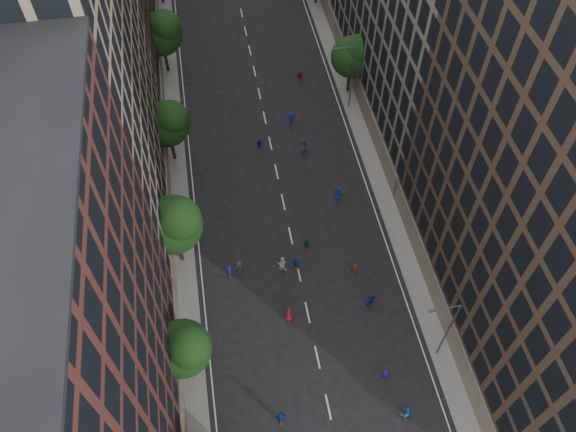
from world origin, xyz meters
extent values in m
plane|color=black|center=(0.00, 40.00, 0.00)|extent=(240.00, 240.00, 0.00)
cube|color=slate|center=(-12.00, 47.50, 0.07)|extent=(4.00, 105.00, 0.15)
cube|color=slate|center=(12.00, 47.50, 0.07)|extent=(4.00, 105.00, 0.15)
cube|color=#562720|center=(-19.00, 11.00, 15.00)|extent=(14.00, 22.00, 30.00)
cube|color=#977D62|center=(-19.00, 35.00, 17.00)|extent=(14.00, 26.00, 34.00)
cylinder|color=black|center=(-11.20, 14.00, 1.85)|extent=(0.36, 0.36, 3.70)
sphere|color=black|center=(-11.20, 14.00, 5.21)|extent=(4.80, 4.80, 4.80)
sphere|color=black|center=(-10.60, 13.52, 6.41)|extent=(3.60, 3.60, 3.60)
cylinder|color=black|center=(-11.20, 26.00, 2.11)|extent=(0.36, 0.36, 4.22)
sphere|color=black|center=(-11.20, 26.00, 5.95)|extent=(5.60, 5.60, 5.60)
sphere|color=black|center=(-10.50, 25.44, 7.35)|extent=(4.20, 4.20, 4.20)
cylinder|color=black|center=(-11.20, 40.00, 1.94)|extent=(0.36, 0.36, 3.87)
sphere|color=black|center=(-11.20, 40.00, 5.46)|extent=(5.00, 5.00, 5.00)
sphere|color=black|center=(-10.57, 39.50, 6.71)|extent=(3.75, 3.75, 3.75)
cylinder|color=black|center=(-11.20, 56.00, 2.02)|extent=(0.36, 0.36, 4.05)
sphere|color=black|center=(-11.20, 56.00, 5.70)|extent=(5.40, 5.40, 5.40)
sphere|color=black|center=(-10.52, 55.46, 7.05)|extent=(4.05, 4.05, 4.05)
cylinder|color=black|center=(11.20, 48.00, 1.87)|extent=(0.36, 0.36, 3.74)
sphere|color=black|center=(11.20, 48.00, 5.27)|extent=(5.00, 5.00, 5.00)
sphere|color=black|center=(11.82, 47.50, 6.52)|extent=(3.75, 3.75, 3.75)
cylinder|color=#595B60|center=(10.60, 12.00, 4.50)|extent=(0.18, 0.18, 9.00)
cylinder|color=#595B60|center=(9.40, 12.00, 9.00)|extent=(2.40, 0.12, 0.12)
cube|color=#595B60|center=(8.30, 12.00, 8.95)|extent=(0.50, 0.22, 0.15)
cylinder|color=#595B60|center=(10.60, 45.00, 4.50)|extent=(0.18, 0.18, 9.00)
cylinder|color=#595B60|center=(9.40, 45.00, 9.00)|extent=(2.40, 0.12, 0.12)
cube|color=#595B60|center=(8.30, 45.00, 8.95)|extent=(0.50, 0.22, 0.15)
imported|color=#1F15AF|center=(5.31, 10.61, 0.85)|extent=(0.73, 0.60, 1.70)
imported|color=#134BA0|center=(5.99, 7.14, 0.94)|extent=(1.12, 1.01, 1.89)
imported|color=navy|center=(-4.11, 8.55, 0.88)|extent=(1.06, 0.49, 1.77)
imported|color=#13239B|center=(5.96, 17.82, 0.76)|extent=(1.48, 0.94, 1.52)
imported|color=maroon|center=(-1.84, 17.63, 0.91)|extent=(0.93, 0.65, 1.82)
imported|color=maroon|center=(5.35, 21.45, 0.79)|extent=(0.68, 0.58, 1.58)
imported|color=silver|center=(-1.56, 23.15, 0.97)|extent=(1.14, 1.02, 1.93)
imported|color=#3C3B40|center=(-5.69, 23.63, 0.80)|extent=(1.11, 0.75, 1.60)
imported|color=#1E652D|center=(1.35, 25.25, 0.80)|extent=(0.98, 0.52, 1.60)
imported|color=blue|center=(-0.07, 23.15, 0.76)|extent=(1.47, 0.91, 1.52)
imported|color=#122095|center=(5.91, 30.93, 0.89)|extent=(0.97, 0.74, 1.79)
imported|color=navy|center=(-6.75, 23.34, 0.79)|extent=(0.61, 0.42, 1.59)
imported|color=#154CB1|center=(3.51, 38.33, 0.97)|extent=(1.05, 0.88, 1.95)
imported|color=#111A91|center=(2.93, 43.31, 0.86)|extent=(1.23, 0.89, 1.72)
imported|color=#1A16B9|center=(-1.37, 39.75, 0.76)|extent=(0.89, 0.39, 1.51)
imported|color=maroon|center=(5.52, 50.98, 0.75)|extent=(1.43, 0.56, 1.50)
camera|label=1|loc=(-6.10, -5.87, 47.61)|focal=35.00mm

